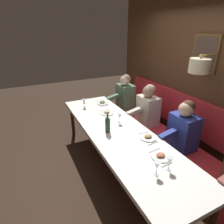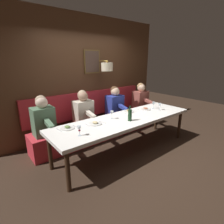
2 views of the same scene
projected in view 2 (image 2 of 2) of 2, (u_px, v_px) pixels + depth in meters
The scene contains 17 objects.
ground_plane at pixel (125, 151), 3.77m from camera, with size 12.00×12.00×0.00m, color #332319.
dining_table at pixel (126, 121), 3.57m from camera, with size 0.90×3.14×0.74m.
banquette_bench at pixel (101, 129), 4.37m from camera, with size 0.52×3.34×0.45m, color red.
back_wall_panel at pixel (87, 80), 4.47m from camera, with size 0.59×4.54×2.90m.
diner_nearest at pixel (141, 98), 5.04m from camera, with size 0.60×0.40×0.79m.
diner_near at pixel (115, 103), 4.46m from camera, with size 0.60×0.40×0.79m.
diner_middle at pixel (83, 109), 3.90m from camera, with size 0.60×0.40×0.79m.
diner_far at pixel (43, 117), 3.37m from camera, with size 0.60×0.40×0.79m.
place_setting_0 at pixel (145, 109), 4.15m from camera, with size 0.24×0.32×0.05m.
place_setting_1 at pixel (129, 111), 3.99m from camera, with size 0.24×0.32×0.05m.
place_setting_2 at pixel (67, 128), 3.02m from camera, with size 0.24×0.32×0.05m.
place_setting_3 at pixel (95, 123), 3.23m from camera, with size 0.24×0.32×0.05m.
wine_glass_0 at pixel (160, 105), 4.08m from camera, with size 0.07×0.07×0.16m.
wine_glass_1 at pixel (79, 129), 2.71m from camera, with size 0.07×0.07×0.16m.
wine_glass_2 at pixel (112, 113), 3.48m from camera, with size 0.07×0.07×0.16m.
wine_glass_3 at pixel (154, 104), 4.21m from camera, with size 0.07×0.07×0.16m.
wine_bottle at pixel (130, 115), 3.38m from camera, with size 0.08×0.08×0.30m.
Camera 2 is at (-2.44, 2.34, 1.89)m, focal length 28.20 mm.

